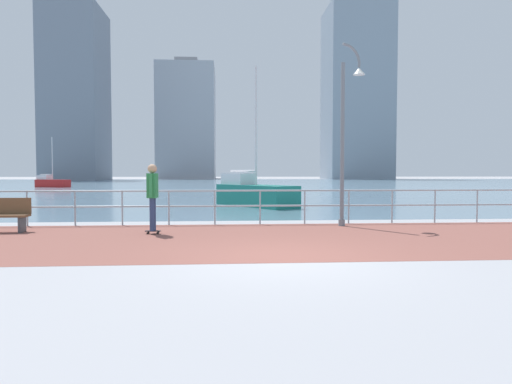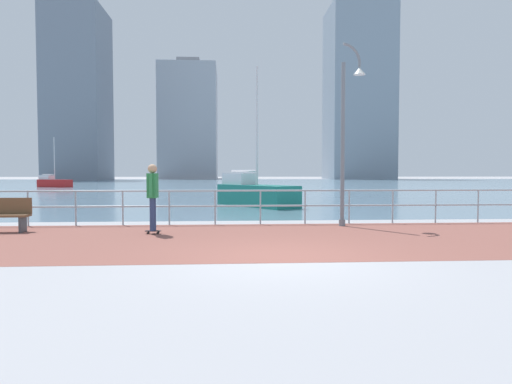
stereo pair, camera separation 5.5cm
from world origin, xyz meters
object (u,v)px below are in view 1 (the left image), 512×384
object	(u,v)px
sailboat_red	(254,193)
skateboarder	(153,192)
sailboat_ivory	(52,182)
lamppost	(347,125)

from	to	relation	value
sailboat_red	skateboarder	bearing A→B (deg)	-109.05
sailboat_red	sailboat_ivory	bearing A→B (deg)	125.84
lamppost	skateboarder	xyz separation A→B (m)	(-5.54, -1.41, -1.91)
skateboarder	sailboat_ivory	size ratio (longest dim) A/B	0.34
skateboarder	lamppost	bearing A→B (deg)	14.30
skateboarder	sailboat_ivory	distance (m)	40.90
sailboat_ivory	sailboat_red	size ratio (longest dim) A/B	0.82
lamppost	skateboarder	distance (m)	6.03
lamppost	skateboarder	bearing A→B (deg)	-165.70
sailboat_ivory	sailboat_red	xyz separation A→B (m)	(20.13, -27.87, 0.12)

